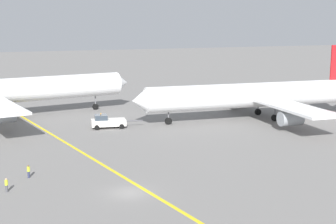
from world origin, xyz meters
The scene contains 6 objects.
ground_plane centered at (0.00, 0.00, 0.00)m, with size 600.00×600.00×0.00m, color slate.
taxiway_stripe centered at (0.62, 10.00, 0.00)m, with size 0.50×120.00×0.01m, color yellow.
airliner_being_pushed centered at (37.30, 30.76, 4.69)m, with size 49.46×43.93×14.43m.
pushback_tug centered at (7.80, 34.29, 1.17)m, with size 9.53×4.22×2.77m.
ground_crew_marshaller_foreground centered at (-9.55, 10.08, 0.85)m, with size 0.36×0.50×1.64m.
ground_crew_wing_walker_right centered at (-12.56, 5.79, 0.84)m, with size 0.36×0.36×1.62m.
Camera 1 is at (-16.86, -48.93, 18.60)m, focal length 51.53 mm.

